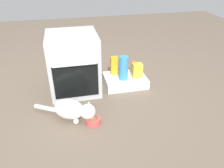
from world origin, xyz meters
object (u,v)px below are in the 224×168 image
Objects in this scene: pantry_cabinet at (125,80)px; juice_carton at (114,66)px; oven at (74,63)px; cat at (73,110)px; water_bottle at (124,68)px; sauce_jar at (134,67)px; food_bowl at (93,120)px; snack_bag at (137,70)px.

juice_carton reaches higher than pantry_cabinet.
oven reaches higher than cat.
oven is 0.60m from water_bottle.
water_bottle is at bearing -139.62° from sauce_jar.
food_bowl is at bearing -80.53° from oven.
snack_bag is at bearing -27.89° from juice_carton.
juice_carton is 1.71× the size of sauce_jar.
sauce_jar is at bearing 40.38° from water_bottle.
cat is 2.05× the size of water_bottle.
water_bottle is 1.25× the size of juice_carton.
snack_bag is 0.30m from juice_carton.
snack_bag is 0.15m from sauce_jar.
juice_carton reaches higher than snack_bag.
food_bowl is at bearing -126.91° from pantry_cabinet.
cat is at bearing -140.73° from pantry_cabinet.
pantry_cabinet is (0.63, -0.02, -0.30)m from oven.
water_bottle reaches higher than cat.
water_bottle is 1.67× the size of snack_bag.
sauce_jar is (0.01, 0.15, -0.02)m from snack_bag.
water_bottle is at bearing -175.21° from snack_bag.
cat is (-0.70, -0.58, 0.07)m from pantry_cabinet.
snack_bag is (0.18, 0.02, -0.06)m from water_bottle.
snack_bag is at bearing -13.77° from pantry_cabinet.
food_bowl is (0.12, -0.70, -0.32)m from oven.
sauce_jar is at bearing 36.29° from pantry_cabinet.
sauce_jar is (0.19, 0.16, -0.08)m from water_bottle.
pantry_cabinet is 0.21m from snack_bag.
snack_bag is at bearing 62.82° from cat.
water_bottle reaches higher than food_bowl.
water_bottle is 0.26m from sauce_jar.
oven is 0.70m from pantry_cabinet.
food_bowl is at bearing -126.85° from water_bottle.
juice_carton reaches higher than cat.
oven is 1.14× the size of cat.
oven is 0.64m from cat.
juice_carton is 0.28m from sauce_jar.
sauce_jar is at bearing 6.96° from oven.
juice_carton is at bearing 63.51° from food_bowl.
juice_carton reaches higher than sauce_jar.
cat is (-0.07, -0.59, -0.23)m from oven.
oven reaches higher than sauce_jar.
juice_carton reaches higher than food_bowl.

